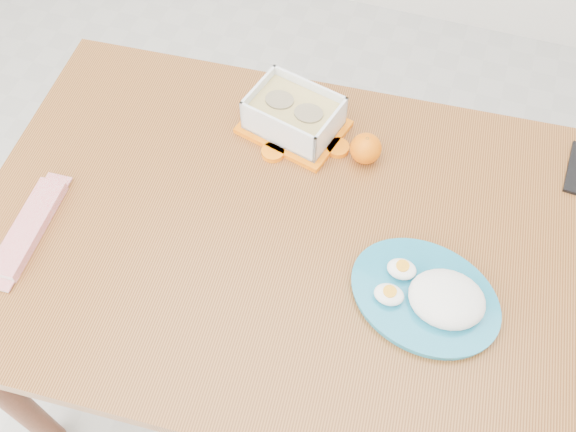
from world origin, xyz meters
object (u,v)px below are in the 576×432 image
(rice_plate, at_px, (432,296))
(dining_table, at_px, (288,255))
(orange_fruit, at_px, (366,149))
(food_container, at_px, (294,115))

(rice_plate, bearing_deg, dining_table, -176.34)
(orange_fruit, bearing_deg, rice_plate, -55.48)
(dining_table, height_order, food_container, food_container)
(dining_table, distance_m, rice_plate, 0.33)
(food_container, relative_size, rice_plate, 0.71)
(food_container, xyz_separation_m, rice_plate, (0.37, -0.33, -0.02))
(orange_fruit, bearing_deg, dining_table, -113.08)
(food_container, relative_size, orange_fruit, 3.67)
(orange_fruit, height_order, rice_plate, rice_plate)
(dining_table, distance_m, orange_fruit, 0.28)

